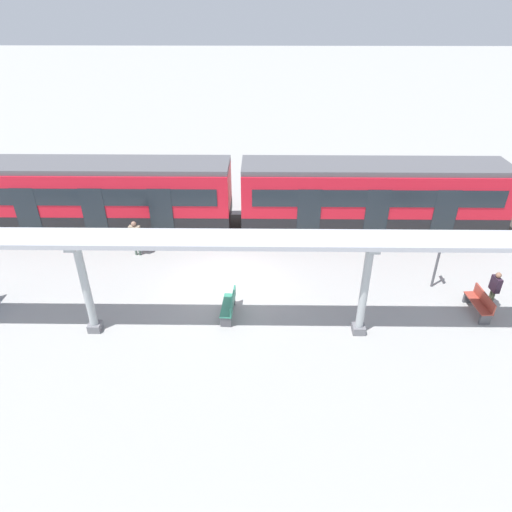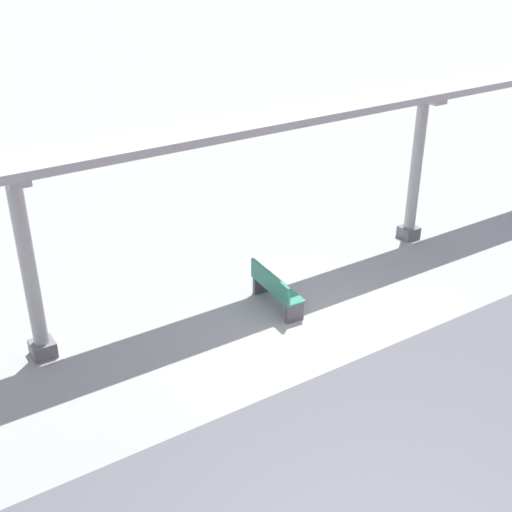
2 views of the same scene
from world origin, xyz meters
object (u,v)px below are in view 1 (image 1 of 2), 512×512
(train_near_carriage, at_px, (101,195))
(bench_near_end, at_px, (480,303))
(train_far_carriage, at_px, (372,196))
(canopy_pillar_third, at_px, (364,289))
(canopy_pillar_second, at_px, (86,288))
(passenger_waiting_near_edge, at_px, (135,234))
(passenger_by_the_benches, at_px, (495,286))
(bench_far_end, at_px, (230,305))
(platform_info_sign, at_px, (438,259))

(train_near_carriage, bearing_deg, bench_near_end, 67.10)
(train_far_carriage, relative_size, canopy_pillar_third, 3.46)
(canopy_pillar_second, xyz_separation_m, passenger_waiting_near_edge, (-5.32, 0.28, -0.80))
(canopy_pillar_second, xyz_separation_m, passenger_by_the_benches, (-1.55, 14.76, -0.88))
(passenger_by_the_benches, bearing_deg, train_near_carriage, -111.16)
(train_near_carriage, relative_size, passenger_waiting_near_edge, 7.46)
(train_near_carriage, height_order, bench_far_end, train_near_carriage)
(bench_near_end, bearing_deg, canopy_pillar_second, -85.17)
(passenger_by_the_benches, bearing_deg, bench_far_end, -86.47)
(canopy_pillar_second, bearing_deg, train_near_carriage, -166.29)
(bench_near_end, bearing_deg, train_far_carriage, -157.57)
(bench_near_end, relative_size, platform_info_sign, 0.69)
(train_far_carriage, bearing_deg, bench_far_end, -42.87)
(platform_info_sign, height_order, passenger_by_the_benches, platform_info_sign)
(train_near_carriage, bearing_deg, canopy_pillar_second, 13.71)
(bench_far_end, distance_m, platform_info_sign, 8.51)
(train_near_carriage, bearing_deg, passenger_waiting_near_edge, 39.63)
(bench_far_end, bearing_deg, bench_near_end, 91.62)
(passenger_by_the_benches, bearing_deg, canopy_pillar_second, -84.02)
(canopy_pillar_second, relative_size, canopy_pillar_third, 1.00)
(passenger_waiting_near_edge, bearing_deg, train_far_carriage, 103.66)
(bench_near_end, height_order, passenger_by_the_benches, passenger_by_the_benches)
(train_far_carriage, xyz_separation_m, bench_near_end, (6.82, 2.82, -1.39))
(train_far_carriage, height_order, bench_near_end, train_far_carriage)
(canopy_pillar_third, distance_m, bench_far_end, 4.95)
(train_far_carriage, distance_m, bench_near_end, 7.51)
(bench_far_end, bearing_deg, train_far_carriage, 137.13)
(passenger_waiting_near_edge, bearing_deg, train_near_carriage, -140.37)
(platform_info_sign, bearing_deg, train_near_carriage, -108.77)
(train_near_carriage, height_order, canopy_pillar_second, canopy_pillar_second)
(train_near_carriage, relative_size, bench_near_end, 8.37)
(bench_near_end, relative_size, bench_far_end, 1.00)
(train_far_carriage, xyz_separation_m, bench_far_end, (7.09, -6.58, -1.39))
(train_near_carriage, height_order, passenger_by_the_benches, train_near_carriage)
(train_far_carriage, bearing_deg, train_near_carriage, -90.00)
(canopy_pillar_third, relative_size, platform_info_sign, 1.67)
(train_far_carriage, distance_m, canopy_pillar_second, 13.92)
(train_far_carriage, bearing_deg, passenger_waiting_near_edge, -76.34)
(train_far_carriage, relative_size, platform_info_sign, 5.80)
(bench_near_end, relative_size, passenger_waiting_near_edge, 0.89)
(train_near_carriage, relative_size, train_far_carriage, 1.00)
(canopy_pillar_second, bearing_deg, platform_info_sign, 102.70)
(canopy_pillar_second, bearing_deg, bench_near_end, 94.83)
(train_near_carriage, bearing_deg, passenger_by_the_benches, 68.84)
(bench_near_end, height_order, bench_far_end, same)
(train_near_carriage, xyz_separation_m, canopy_pillar_second, (8.02, 1.96, 0.04))
(platform_info_sign, bearing_deg, train_far_carriage, -162.13)
(canopy_pillar_second, relative_size, bench_near_end, 2.42)
(train_far_carriage, distance_m, platform_info_sign, 5.37)
(train_near_carriage, relative_size, bench_far_end, 8.38)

